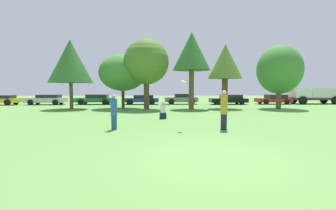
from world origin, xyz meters
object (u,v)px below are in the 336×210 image
Objects in this scene: tree_2 at (146,62)px; tree_4 at (225,62)px; delivery_truck_white at (316,94)px; parked_car_blue at (142,99)px; parked_car_black at (229,99)px; tree_3 at (192,52)px; parked_car_silver at (47,99)px; tree_5 at (279,70)px; tree_0 at (70,61)px; parked_car_grey at (182,99)px; parked_car_yellow at (0,100)px; parked_car_green at (96,99)px; tree_1 at (123,73)px; parked_car_red at (274,99)px; person_thrower at (114,112)px; bystander_sitting at (163,112)px; frisbee at (183,81)px; person_catcher at (224,110)px.

tree_2 reaches higher than tree_4.
delivery_truck_white is at bearing 18.55° from tree_2.
parked_car_blue is 10.68m from parked_car_black.
tree_3 is 1.08× the size of delivery_truck_white.
tree_5 is at bearing 164.21° from parked_car_silver.
tree_0 is 13.56m from parked_car_grey.
tree_2 is 14.55m from parked_car_silver.
delivery_truck_white is at bearing 179.31° from parked_car_grey.
parked_car_yellow is 10.95m from parked_car_green.
tree_1 reaches higher than parked_car_red.
tree_4 is at bearing -4.16° from tree_1.
tree_3 is 3.43m from tree_4.
delivery_truck_white is (38.51, 0.41, 0.57)m from parked_car_yellow.
parked_car_red is at bearing 51.13° from person_thrower.
person_thrower is at bearing 74.28° from parked_car_grey.
tree_1 is at bearing 175.84° from tree_4.
tree_5 is 1.33× the size of parked_car_green.
person_thrower is 19.34m from parked_car_green.
tree_3 reaches higher than bystander_sitting.
parked_car_red is (22.05, -0.50, -0.03)m from parked_car_green.
bystander_sitting is 0.17× the size of delivery_truck_white.
frisbee is 13.29m from tree_1.
parked_car_grey is (-0.18, 7.19, -4.67)m from tree_3.
tree_1 is 1.29× the size of parked_car_grey.
tree_4 is 1.38× the size of parked_car_black.
tree_1 is 1.25× the size of parked_car_red.
parked_car_green reaches higher than bystander_sitting.
tree_0 is 1.00× the size of tree_2.
tree_3 is at bearing 68.40° from bystander_sitting.
tree_2 is at bearing 96.69° from parked_car_blue.
bystander_sitting is (2.42, 4.07, -0.38)m from person_thrower.
parked_car_grey is 0.97× the size of parked_car_red.
parked_car_silver is at bearing 157.05° from tree_3.
tree_4 is 21.16m from parked_car_silver.
bystander_sitting is 19.66m from parked_car_silver.
delivery_truck_white is (21.06, 7.07, -3.18)m from tree_2.
frisbee is at bearing -114.35° from tree_4.
tree_1 is 1.15× the size of parked_car_silver.
person_catcher reaches higher than parked_car_black.
person_catcher reaches higher than parked_car_blue.
tree_1 is at bearing 148.99° from parked_car_silver.
person_thrower is 0.25× the size of tree_0.
parked_car_yellow is 0.97× the size of parked_car_green.
parked_car_yellow is (-15.12, 5.57, -2.83)m from tree_1.
parked_car_yellow is 1.06× the size of parked_car_red.
tree_0 is 1.55× the size of parked_car_red.
tree_1 is at bearing 176.05° from tree_5.
tree_4 is 1.36× the size of parked_car_silver.
tree_0 reaches higher than person_thrower.
tree_1 reaches higher than parked_car_yellow.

